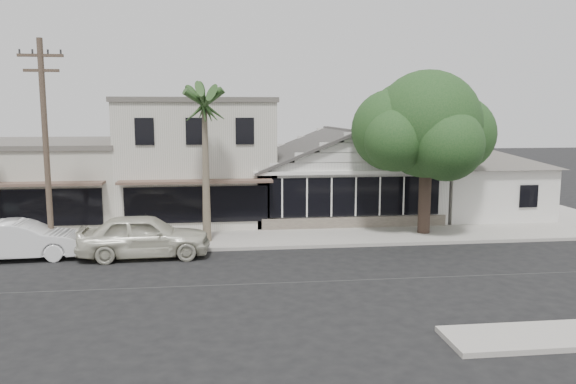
{
  "coord_description": "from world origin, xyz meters",
  "views": [
    {
      "loc": [
        -1.86,
        -19.15,
        6.03
      ],
      "look_at": [
        1.23,
        6.0,
        2.4
      ],
      "focal_mm": 35.0,
      "sensor_mm": 36.0,
      "label": 1
    }
  ],
  "objects": [
    {
      "name": "shade_tree",
      "position": [
        7.99,
        7.09,
        5.28
      ],
      "size": [
        7.23,
        6.54,
        8.02
      ],
      "rotation": [
        0.0,
        0.0,
        0.01
      ],
      "color": "#3E3026",
      "rests_on": "ground"
    },
    {
      "name": "row_building_near",
      "position": [
        -3.0,
        13.5,
        3.25
      ],
      "size": [
        8.0,
        10.0,
        6.5
      ],
      "primitive_type": "cube",
      "color": "beige",
      "rests_on": "ground"
    },
    {
      "name": "utility_pole",
      "position": [
        -9.0,
        5.2,
        4.79
      ],
      "size": [
        1.8,
        0.24,
        9.0
      ],
      "color": "brown",
      "rests_on": "ground"
    },
    {
      "name": "car_1",
      "position": [
        -10.01,
        4.57,
        0.8
      ],
      "size": [
        4.99,
        2.02,
        1.61
      ],
      "primitive_type": "imported",
      "rotation": [
        0.0,
        0.0,
        1.64
      ],
      "color": "white",
      "rests_on": "ground"
    },
    {
      "name": "car_0",
      "position": [
        -5.01,
        4.28,
        0.92
      ],
      "size": [
        5.44,
        2.33,
        1.83
      ],
      "primitive_type": "imported",
      "rotation": [
        0.0,
        0.0,
        1.6
      ],
      "color": "beige",
      "rests_on": "ground"
    },
    {
      "name": "side_cottage",
      "position": [
        13.2,
        11.5,
        1.5
      ],
      "size": [
        6.0,
        6.0,
        3.0
      ],
      "primitive_type": "cube",
      "color": "white",
      "rests_on": "ground"
    },
    {
      "name": "sidewalk_north",
      "position": [
        -8.0,
        6.75,
        0.07
      ],
      "size": [
        90.0,
        3.5,
        0.15
      ],
      "primitive_type": "cube",
      "color": "#9E9991",
      "rests_on": "ground"
    },
    {
      "name": "row_building_midnear",
      "position": [
        -12.0,
        13.5,
        2.1
      ],
      "size": [
        10.0,
        10.0,
        4.2
      ],
      "primitive_type": "cube",
      "color": "beige",
      "rests_on": "ground"
    },
    {
      "name": "corner_shop",
      "position": [
        5.0,
        12.47,
        2.62
      ],
      "size": [
        10.4,
        8.6,
        5.1
      ],
      "color": "white",
      "rests_on": "ground"
    },
    {
      "name": "palm_east",
      "position": [
        -2.48,
        6.31,
        6.52
      ],
      "size": [
        3.43,
        3.43,
        7.68
      ],
      "color": "#726651",
      "rests_on": "ground"
    },
    {
      "name": "ground",
      "position": [
        0.0,
        0.0,
        0.0
      ],
      "size": [
        140.0,
        140.0,
        0.0
      ],
      "primitive_type": "plane",
      "color": "black",
      "rests_on": "ground"
    }
  ]
}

